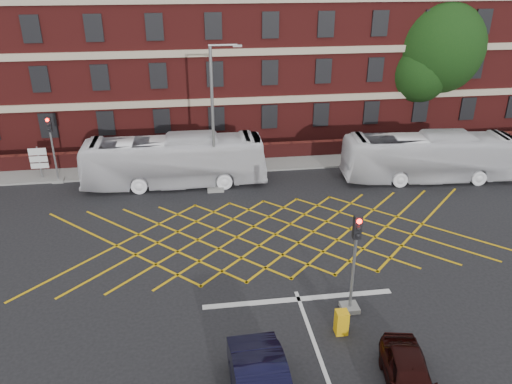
{
  "coord_description": "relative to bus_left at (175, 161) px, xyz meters",
  "views": [
    {
      "loc": [
        -4.16,
        -20.08,
        12.75
      ],
      "look_at": [
        -1.08,
        1.5,
        2.72
      ],
      "focal_mm": 35.0,
      "sensor_mm": 36.0,
      "label": 1
    }
  ],
  "objects": [
    {
      "name": "box_junction_hatching",
      "position": [
        5.08,
        -7.25,
        -1.57
      ],
      "size": [
        8.22,
        8.22,
        0.02
      ],
      "primitive_type": "cube",
      "rotation": [
        0.0,
        0.0,
        0.79
      ],
      "color": "#CC990C",
      "rests_on": "ground"
    },
    {
      "name": "deciduous_tree",
      "position": [
        20.39,
        8.55,
        4.73
      ],
      "size": [
        7.86,
        7.71,
        10.7
      ],
      "color": "black",
      "rests_on": "ground"
    },
    {
      "name": "traffic_light_near",
      "position": [
        6.97,
        -13.72,
        0.19
      ],
      "size": [
        0.7,
        0.7,
        4.27
      ],
      "color": "slate",
      "rests_on": "ground"
    },
    {
      "name": "victorian_building",
      "position": [
        5.33,
        12.75,
        6.26
      ],
      "size": [
        51.0,
        12.17,
        20.4
      ],
      "color": "maroon",
      "rests_on": "ground"
    },
    {
      "name": "far_pavement",
      "position": [
        5.08,
        2.75,
        -1.52
      ],
      "size": [
        60.0,
        3.0,
        0.12
      ],
      "primitive_type": "cube",
      "color": "slate",
      "rests_on": "ground"
    },
    {
      "name": "utility_cabinet",
      "position": [
        6.21,
        -15.0,
        -1.09
      ],
      "size": [
        0.46,
        0.44,
        0.98
      ],
      "primitive_type": "cube",
      "color": "#EAAD0D",
      "rests_on": "ground"
    },
    {
      "name": "ground",
      "position": [
        5.08,
        -9.25,
        -1.58
      ],
      "size": [
        120.0,
        120.0,
        0.0
      ],
      "primitive_type": "plane",
      "color": "black",
      "rests_on": "ground"
    },
    {
      "name": "traffic_light_far",
      "position": [
        -7.47,
        1.47,
        0.19
      ],
      "size": [
        0.7,
        0.7,
        4.27
      ],
      "color": "slate",
      "rests_on": "ground"
    },
    {
      "name": "direction_signs",
      "position": [
        -8.6,
        2.01,
        -0.2
      ],
      "size": [
        1.1,
        0.16,
        2.2
      ],
      "color": "gray",
      "rests_on": "ground"
    },
    {
      "name": "boundary_wall",
      "position": [
        5.08,
        3.75,
        -1.03
      ],
      "size": [
        56.0,
        0.5,
        1.1
      ],
      "primitive_type": "cube",
      "color": "#501615",
      "rests_on": "ground"
    },
    {
      "name": "car_maroon",
      "position": [
        7.52,
        -18.07,
        -0.94
      ],
      "size": [
        2.17,
        3.93,
        1.27
      ],
      "primitive_type": "imported",
      "rotation": [
        0.0,
        0.0,
        -0.19
      ],
      "color": "black",
      "rests_on": "ground"
    },
    {
      "name": "street_lamp",
      "position": [
        2.46,
        -1.2,
        1.41
      ],
      "size": [
        2.25,
        1.0,
        8.72
      ],
      "color": "slate",
      "rests_on": "ground"
    },
    {
      "name": "bus_left",
      "position": [
        0.0,
        0.0,
        0.0
      ],
      "size": [
        11.35,
        2.78,
        3.15
      ],
      "primitive_type": "imported",
      "rotation": [
        0.0,
        0.0,
        1.56
      ],
      "color": "white",
      "rests_on": "ground"
    },
    {
      "name": "stop_line",
      "position": [
        5.08,
        -12.75,
        -1.57
      ],
      "size": [
        8.0,
        0.3,
        0.02
      ],
      "primitive_type": "cube",
      "color": "silver",
      "rests_on": "ground"
    },
    {
      "name": "bus_right",
      "position": [
        16.03,
        -1.48,
        -0.05
      ],
      "size": [
        11.15,
        3.52,
        3.05
      ],
      "primitive_type": "imported",
      "rotation": [
        0.0,
        0.0,
        1.48
      ],
      "color": "white",
      "rests_on": "ground"
    }
  ]
}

